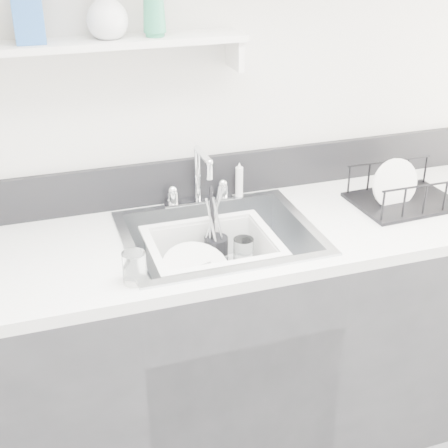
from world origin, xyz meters
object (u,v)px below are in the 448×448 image
object	(u,v)px
sink	(219,257)
dish_rack	(406,187)
counter_run	(220,344)
wash_tub	(212,261)

from	to	relation	value
sink	dish_rack	xyz separation A→B (m)	(0.72, 0.02, 0.15)
counter_run	wash_tub	size ratio (longest dim) A/B	7.56
counter_run	wash_tub	distance (m)	0.38
counter_run	wash_tub	xyz separation A→B (m)	(-0.03, -0.03, 0.37)
sink	wash_tub	bearing A→B (deg)	-141.36
wash_tub	dish_rack	world-z (taller)	dish_rack
counter_run	sink	world-z (taller)	sink
sink	dish_rack	size ratio (longest dim) A/B	1.74
sink	counter_run	bearing A→B (deg)	0.00
counter_run	dish_rack	xyz separation A→B (m)	(0.72, 0.02, 0.52)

